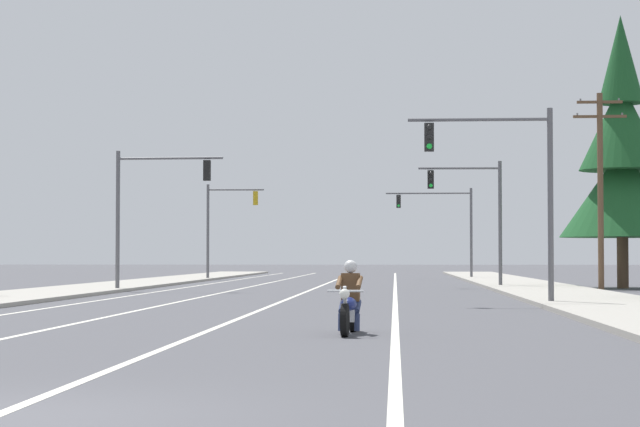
{
  "coord_description": "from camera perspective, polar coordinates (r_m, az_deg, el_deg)",
  "views": [
    {
      "loc": [
        3.66,
        -10.96,
        1.54
      ],
      "look_at": [
        1.1,
        28.51,
        2.99
      ],
      "focal_mm": 65.25,
      "sensor_mm": 36.0,
      "label": 1
    }
  ],
  "objects": [
    {
      "name": "lane_stripe_center",
      "position": [
        56.12,
        -0.22,
        -3.67
      ],
      "size": [
        0.16,
        100.0,
        0.01
      ],
      "primitive_type": "cube",
      "color": "beige",
      "rests_on": "ground"
    },
    {
      "name": "ground_plane",
      "position": [
        11.66,
        -14.81,
        -9.61
      ],
      "size": [
        400.0,
        400.0,
        0.0
      ],
      "primitive_type": "plane",
      "color": "#47474C"
    },
    {
      "name": "traffic_signal_near_left",
      "position": [
        51.75,
        -8.43,
        0.74
      ],
      "size": [
        4.8,
        0.39,
        6.2
      ],
      "color": "#56565B",
      "rests_on": "ground"
    },
    {
      "name": "lane_stripe_right",
      "position": [
        55.99,
        3.71,
        -3.67
      ],
      "size": [
        0.16,
        100.0,
        0.01
      ],
      "primitive_type": "cube",
      "color": "beige",
      "rests_on": "ground"
    },
    {
      "name": "lane_stripe_far_left",
      "position": [
        56.92,
        -6.7,
        -3.64
      ],
      "size": [
        0.16,
        100.0,
        0.01
      ],
      "primitive_type": "cube",
      "color": "beige",
      "rests_on": "ground"
    },
    {
      "name": "traffic_signal_far_right",
      "position": [
        79.83,
        6.19,
        -0.22
      ],
      "size": [
        5.91,
        0.4,
        6.2
      ],
      "color": "#56565B",
      "rests_on": "ground"
    },
    {
      "name": "traffic_signal_near_right",
      "position": [
        37.02,
        9.26,
        1.85
      ],
      "size": [
        4.55,
        0.37,
        6.2
      ],
      "color": "#56565B",
      "rests_on": "ground"
    },
    {
      "name": "motorcycle_with_rider",
      "position": [
        22.97,
        1.45,
        -4.48
      ],
      "size": [
        0.7,
        2.19,
        1.46
      ],
      "color": "black",
      "rests_on": "ground"
    },
    {
      "name": "traffic_signal_mid_left",
      "position": [
        75.48,
        -4.75,
        -0.21
      ],
      "size": [
        3.73,
        0.41,
        6.2
      ],
      "color": "#56565B",
      "rests_on": "ground"
    },
    {
      "name": "utility_pole_right_far",
      "position": [
        53.39,
        13.59,
        1.44
      ],
      "size": [
        2.36,
        0.26,
        8.85
      ],
      "color": "brown",
      "rests_on": "ground"
    },
    {
      "name": "lane_stripe_left",
      "position": [
        56.46,
        -3.71,
        -3.66
      ],
      "size": [
        0.16,
        100.0,
        0.01
      ],
      "primitive_type": "cube",
      "color": "beige",
      "rests_on": "ground"
    },
    {
      "name": "sidewalk_kerb_right",
      "position": [
        51.4,
        10.99,
        -3.71
      ],
      "size": [
        4.4,
        110.0,
        0.14
      ],
      "primitive_type": "cube",
      "color": "#9E998E",
      "rests_on": "ground"
    },
    {
      "name": "conifer_tree_right_verge_far",
      "position": [
        57.69,
        14.58,
        2.44
      ],
      "size": [
        5.99,
        5.99,
        13.19
      ],
      "color": "#4C3828",
      "rests_on": "ground"
    },
    {
      "name": "sidewalk_kerb_left",
      "position": [
        52.82,
        -11.47,
        -3.66
      ],
      "size": [
        4.4,
        110.0,
        0.14
      ],
      "primitive_type": "cube",
      "color": "#9E998E",
      "rests_on": "ground"
    },
    {
      "name": "traffic_signal_mid_right",
      "position": [
        57.33,
        7.7,
        0.42
      ],
      "size": [
        4.07,
        0.45,
        6.2
      ],
      "color": "#56565B",
      "rests_on": "ground"
    }
  ]
}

